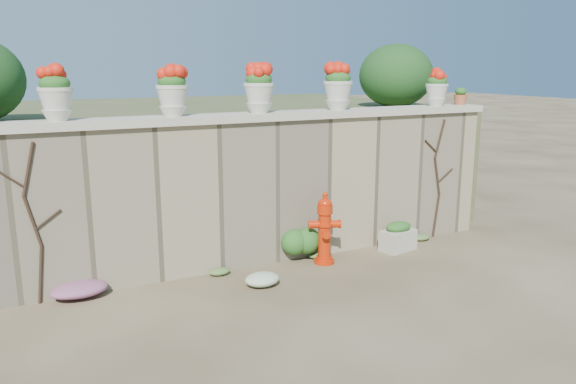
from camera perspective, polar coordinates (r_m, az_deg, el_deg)
ground at (r=6.52m, az=1.84°, el=-11.99°), size 80.00×80.00×0.00m
stone_wall at (r=7.75m, az=-4.43°, el=-0.17°), size 8.00×0.40×2.00m
wall_cap at (r=7.58m, az=-4.56°, el=7.58°), size 8.10×0.52×0.10m
raised_fill at (r=10.73m, az=-10.89°, el=3.25°), size 9.00×6.00×2.00m
back_shrub_right at (r=10.30m, az=10.92°, el=11.53°), size 1.30×1.30×1.10m
vine_left at (r=7.01m, az=-24.41°, el=-2.77°), size 0.60×0.04×1.91m
vine_right at (r=9.26m, az=14.97°, el=1.49°), size 0.60×0.04×1.91m
fire_hydrant at (r=7.85m, az=3.74°, el=-3.67°), size 0.44×0.31×1.02m
planter_box at (r=8.63m, az=11.12°, el=-4.51°), size 0.58×0.41×0.44m
green_shrub at (r=8.00m, az=1.22°, el=-4.75°), size 0.68×0.61×0.64m
magenta_clump at (r=7.20m, az=-20.62°, el=-9.22°), size 1.00×0.67×0.27m
white_flowers at (r=7.15m, az=-2.97°, el=-8.81°), size 0.57×0.45×0.20m
urn_pot_1 at (r=7.03m, az=-22.55°, el=9.17°), size 0.39×0.39×0.62m
urn_pot_2 at (r=7.26m, az=-11.69°, el=9.98°), size 0.40×0.40×0.63m
urn_pot_3 at (r=7.65m, az=-2.98°, el=10.41°), size 0.41×0.41×0.64m
urn_pot_4 at (r=8.22m, az=5.10°, el=10.59°), size 0.42×0.42×0.66m
urn_pot_5 at (r=9.31m, az=14.87°, el=10.16°), size 0.36×0.36×0.56m
terracotta_pot at (r=9.65m, az=17.11°, el=9.20°), size 0.22×0.22×0.27m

